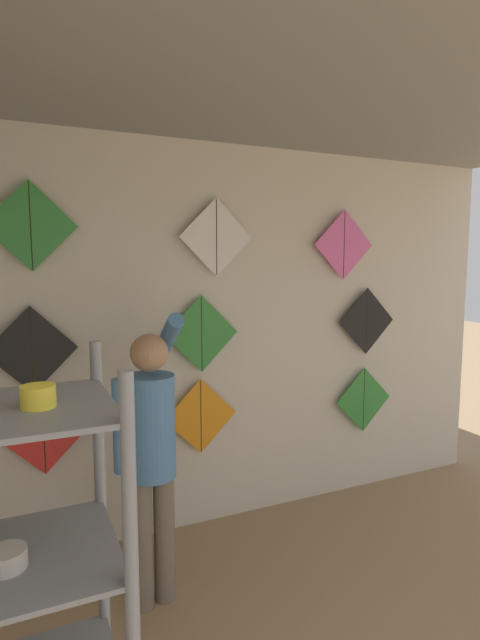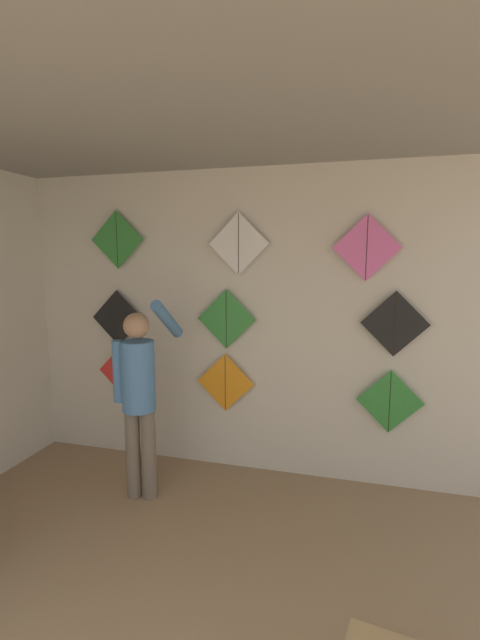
# 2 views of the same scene
# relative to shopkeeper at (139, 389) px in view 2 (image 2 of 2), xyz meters

# --- Properties ---
(back_panel) EXTENTS (5.06, 0.06, 2.80)m
(back_panel) POSITION_rel_shopkeeper_xyz_m (0.67, 0.75, 0.45)
(back_panel) COLOR beige
(back_panel) RESTS_ON ground
(ceiling_slab) EXTENTS (5.06, 4.51, 0.04)m
(ceiling_slab) POSITION_rel_shopkeeper_xyz_m (0.67, -1.14, 1.87)
(ceiling_slab) COLOR gray
(shopkeeper) EXTENTS (0.42, 0.61, 1.68)m
(shopkeeper) POSITION_rel_shopkeeper_xyz_m (0.00, 0.00, 0.00)
(shopkeeper) COLOR #726656
(shopkeeper) RESTS_ON ground
(kite_0) EXTENTS (0.55, 0.01, 0.55)m
(kite_0) POSITION_rel_shopkeeper_xyz_m (-0.53, 0.66, -0.06)
(kite_0) COLOR red
(kite_1) EXTENTS (0.55, 0.01, 0.55)m
(kite_1) POSITION_rel_shopkeeper_xyz_m (0.54, 0.66, -0.10)
(kite_1) COLOR orange
(kite_2) EXTENTS (0.55, 0.01, 0.55)m
(kite_2) POSITION_rel_shopkeeper_xyz_m (2.00, 0.66, -0.15)
(kite_2) COLOR #338C38
(kite_3) EXTENTS (0.55, 0.01, 0.55)m
(kite_3) POSITION_rel_shopkeeper_xyz_m (-0.57, 0.66, 0.47)
(kite_3) COLOR black
(kite_4) EXTENTS (0.55, 0.01, 0.55)m
(kite_4) POSITION_rel_shopkeeper_xyz_m (0.55, 0.66, 0.51)
(kite_4) COLOR #338C38
(kite_5) EXTENTS (0.55, 0.01, 0.55)m
(kite_5) POSITION_rel_shopkeeper_xyz_m (2.01, 0.66, 0.52)
(kite_5) COLOR black
(kite_6) EXTENTS (0.55, 0.01, 0.55)m
(kite_6) POSITION_rel_shopkeeper_xyz_m (-0.54, 0.66, 1.23)
(kite_6) COLOR #338C38
(kite_7) EXTENTS (0.55, 0.01, 0.55)m
(kite_7) POSITION_rel_shopkeeper_xyz_m (0.67, 0.66, 1.19)
(kite_7) COLOR white
(kite_8) EXTENTS (0.55, 0.01, 0.55)m
(kite_8) POSITION_rel_shopkeeper_xyz_m (1.76, 0.66, 1.15)
(kite_8) COLOR pink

